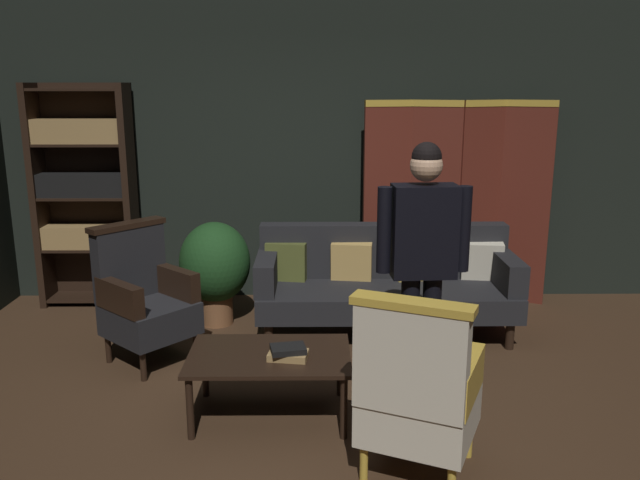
{
  "coord_description": "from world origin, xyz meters",
  "views": [
    {
      "loc": [
        -0.04,
        -3.69,
        2.04
      ],
      "look_at": [
        0.0,
        0.8,
        0.95
      ],
      "focal_mm": 36.2,
      "sensor_mm": 36.0,
      "label": 1
    }
  ],
  "objects_px": {
    "armchair_gilt_accent": "(417,392)",
    "standing_figure": "(423,250)",
    "bookshelf": "(85,191)",
    "book_tan_leather": "(288,355)",
    "armchair_wing_left": "(144,298)",
    "folding_screen": "(457,200)",
    "book_black_cloth": "(288,349)",
    "potted_plant": "(215,266)",
    "coffee_table": "(269,361)",
    "velvet_couch": "(385,279)"
  },
  "relations": [
    {
      "from": "standing_figure",
      "to": "book_black_cloth",
      "type": "relative_size",
      "value": 8.17
    },
    {
      "from": "bookshelf",
      "to": "book_tan_leather",
      "type": "height_order",
      "value": "bookshelf"
    },
    {
      "from": "coffee_table",
      "to": "armchair_gilt_accent",
      "type": "distance_m",
      "value": 1.05
    },
    {
      "from": "folding_screen",
      "to": "potted_plant",
      "type": "relative_size",
      "value": 2.11
    },
    {
      "from": "armchair_wing_left",
      "to": "book_black_cloth",
      "type": "bearing_deg",
      "value": -40.36
    },
    {
      "from": "coffee_table",
      "to": "armchair_gilt_accent",
      "type": "xyz_separation_m",
      "value": [
        0.81,
        -0.65,
        0.12
      ]
    },
    {
      "from": "armchair_wing_left",
      "to": "standing_figure",
      "type": "height_order",
      "value": "standing_figure"
    },
    {
      "from": "potted_plant",
      "to": "armchair_wing_left",
      "type": "bearing_deg",
      "value": -119.03
    },
    {
      "from": "coffee_table",
      "to": "book_tan_leather",
      "type": "height_order",
      "value": "book_tan_leather"
    },
    {
      "from": "armchair_gilt_accent",
      "to": "armchair_wing_left",
      "type": "distance_m",
      "value": 2.36
    },
    {
      "from": "potted_plant",
      "to": "book_black_cloth",
      "type": "distance_m",
      "value": 1.83
    },
    {
      "from": "coffee_table",
      "to": "standing_figure",
      "type": "distance_m",
      "value": 1.18
    },
    {
      "from": "folding_screen",
      "to": "potted_plant",
      "type": "distance_m",
      "value": 2.29
    },
    {
      "from": "bookshelf",
      "to": "velvet_couch",
      "type": "bearing_deg",
      "value": -15.27
    },
    {
      "from": "folding_screen",
      "to": "armchair_wing_left",
      "type": "distance_m",
      "value": 2.95
    },
    {
      "from": "bookshelf",
      "to": "armchair_gilt_accent",
      "type": "relative_size",
      "value": 1.97
    },
    {
      "from": "folding_screen",
      "to": "velvet_couch",
      "type": "relative_size",
      "value": 0.9
    },
    {
      "from": "armchair_gilt_accent",
      "to": "armchair_wing_left",
      "type": "relative_size",
      "value": 1.0
    },
    {
      "from": "folding_screen",
      "to": "armchair_wing_left",
      "type": "xyz_separation_m",
      "value": [
        -2.59,
        -1.31,
        -0.5
      ]
    },
    {
      "from": "armchair_wing_left",
      "to": "book_black_cloth",
      "type": "xyz_separation_m",
      "value": [
        1.11,
        -0.94,
        -0.01
      ]
    },
    {
      "from": "coffee_table",
      "to": "standing_figure",
      "type": "xyz_separation_m",
      "value": [
        0.96,
        0.2,
        0.65
      ]
    },
    {
      "from": "folding_screen",
      "to": "book_black_cloth",
      "type": "relative_size",
      "value": 9.12
    },
    {
      "from": "coffee_table",
      "to": "standing_figure",
      "type": "height_order",
      "value": "standing_figure"
    },
    {
      "from": "folding_screen",
      "to": "book_black_cloth",
      "type": "distance_m",
      "value": 2.75
    },
    {
      "from": "potted_plant",
      "to": "bookshelf",
      "type": "bearing_deg",
      "value": 156.1
    },
    {
      "from": "folding_screen",
      "to": "armchair_wing_left",
      "type": "height_order",
      "value": "folding_screen"
    },
    {
      "from": "coffee_table",
      "to": "book_black_cloth",
      "type": "xyz_separation_m",
      "value": [
        0.12,
        -0.07,
        0.11
      ]
    },
    {
      "from": "velvet_couch",
      "to": "armchair_wing_left",
      "type": "distance_m",
      "value": 1.95
    },
    {
      "from": "standing_figure",
      "to": "book_tan_leather",
      "type": "relative_size",
      "value": 7.24
    },
    {
      "from": "coffee_table",
      "to": "armchair_wing_left",
      "type": "bearing_deg",
      "value": 138.66
    },
    {
      "from": "bookshelf",
      "to": "book_black_cloth",
      "type": "bearing_deg",
      "value": -49.15
    },
    {
      "from": "armchair_wing_left",
      "to": "book_tan_leather",
      "type": "height_order",
      "value": "armchair_wing_left"
    },
    {
      "from": "folding_screen",
      "to": "potted_plant",
      "type": "height_order",
      "value": "folding_screen"
    },
    {
      "from": "folding_screen",
      "to": "book_black_cloth",
      "type": "bearing_deg",
      "value": -123.35
    },
    {
      "from": "coffee_table",
      "to": "velvet_couch",
      "type": "bearing_deg",
      "value": 58.91
    },
    {
      "from": "bookshelf",
      "to": "standing_figure",
      "type": "distance_m",
      "value": 3.42
    },
    {
      "from": "bookshelf",
      "to": "book_tan_leather",
      "type": "distance_m",
      "value": 3.05
    },
    {
      "from": "bookshelf",
      "to": "armchair_wing_left",
      "type": "bearing_deg",
      "value": -57.38
    },
    {
      "from": "folding_screen",
      "to": "potted_plant",
      "type": "xyz_separation_m",
      "value": [
        -2.18,
        -0.56,
        -0.47
      ]
    },
    {
      "from": "velvet_couch",
      "to": "book_tan_leather",
      "type": "distance_m",
      "value": 1.69
    },
    {
      "from": "folding_screen",
      "to": "bookshelf",
      "type": "bearing_deg",
      "value": -179.97
    },
    {
      "from": "book_tan_leather",
      "to": "standing_figure",
      "type": "bearing_deg",
      "value": 17.73
    },
    {
      "from": "armchair_gilt_accent",
      "to": "folding_screen",
      "type": "bearing_deg",
      "value": 74.39
    },
    {
      "from": "velvet_couch",
      "to": "coffee_table",
      "type": "xyz_separation_m",
      "value": [
        -0.87,
        -1.44,
        -0.08
      ]
    },
    {
      "from": "standing_figure",
      "to": "potted_plant",
      "type": "height_order",
      "value": "standing_figure"
    },
    {
      "from": "armchair_wing_left",
      "to": "standing_figure",
      "type": "distance_m",
      "value": 2.13
    },
    {
      "from": "armchair_wing_left",
      "to": "potted_plant",
      "type": "relative_size",
      "value": 1.15
    },
    {
      "from": "potted_plant",
      "to": "coffee_table",
      "type": "bearing_deg",
      "value": -70.6
    },
    {
      "from": "velvet_couch",
      "to": "armchair_wing_left",
      "type": "xyz_separation_m",
      "value": [
        -1.86,
        -0.57,
        0.03
      ]
    },
    {
      "from": "armchair_gilt_accent",
      "to": "standing_figure",
      "type": "distance_m",
      "value": 1.01
    }
  ]
}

